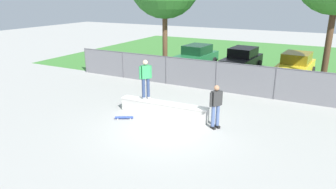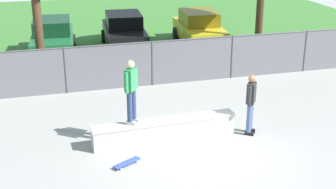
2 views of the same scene
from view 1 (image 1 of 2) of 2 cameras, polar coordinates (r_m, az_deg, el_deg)
ground_plane at (r=12.62m, az=-0.35°, el=-6.37°), size 80.00×80.00×0.00m
grass_strip at (r=27.44m, az=15.97°, el=6.30°), size 31.14×20.00×0.02m
concrete_ledge at (r=13.87m, az=-0.85°, el=-2.66°), size 4.21×0.66×0.63m
skateboarder at (r=13.95m, az=-4.16°, el=3.12°), size 0.44×0.49×1.82m
skateboard at (r=13.70m, az=-8.10°, el=-4.21°), size 0.79×0.57×0.09m
chainlink_fence at (r=17.51m, az=8.89°, el=3.60°), size 19.21×0.07×1.71m
car_green at (r=23.41m, az=5.26°, el=7.09°), size 2.28×4.33×1.66m
car_black at (r=22.75m, az=13.51°, el=6.35°), size 2.28×4.33×1.66m
car_yellow at (r=21.74m, az=22.49°, el=4.97°), size 2.28×4.33×1.66m
bystander at (r=12.48m, az=8.84°, el=-1.88°), size 0.43×0.51×1.82m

